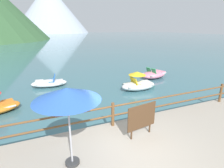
{
  "coord_description": "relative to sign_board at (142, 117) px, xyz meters",
  "views": [
    {
      "loc": [
        -2.44,
        -4.09,
        4.05
      ],
      "look_at": [
        1.44,
        5.0,
        0.9
      ],
      "focal_mm": 28.71,
      "sensor_mm": 36.0,
      "label": 1
    }
  ],
  "objects": [
    {
      "name": "pedal_boat_3",
      "position": [
        -2.44,
        8.38,
        -0.89
      ],
      "size": [
        2.57,
        1.57,
        0.81
      ],
      "color": "white",
      "rests_on": "ground"
    },
    {
      "name": "pedal_boat_0",
      "position": [
        5.79,
        7.27,
        -0.82
      ],
      "size": [
        2.69,
        1.93,
        0.9
      ],
      "color": "pink",
      "rests_on": "ground"
    },
    {
      "name": "pedal_boat_1",
      "position": [
        3.04,
        5.21,
        -0.71
      ],
      "size": [
        2.42,
        1.32,
        1.26
      ],
      "color": "white",
      "rests_on": "ground"
    },
    {
      "name": "beach_umbrella",
      "position": [
        -2.48,
        -0.41,
        1.32
      ],
      "size": [
        1.7,
        1.7,
        2.24
      ],
      "color": "#B2B2B7",
      "rests_on": "promenade_dock"
    },
    {
      "name": "dock_railing",
      "position": [
        -0.63,
        1.01,
        -0.14
      ],
      "size": [
        23.92,
        0.12,
        0.95
      ],
      "color": "brown",
      "rests_on": "promenade_dock"
    },
    {
      "name": "ground_plane",
      "position": [
        -0.63,
        39.46,
        -1.13
      ],
      "size": [
        200.0,
        200.0,
        0.0
      ],
      "primitive_type": "plane",
      "color": "#3D6B75"
    },
    {
      "name": "distant_peak",
      "position": [
        10.1,
        138.76,
        15.29
      ],
      "size": [
        53.32,
        53.32,
        32.84
      ],
      "primitive_type": "cone",
      "color": "#A8B2C1",
      "rests_on": "ground"
    },
    {
      "name": "sign_board",
      "position": [
        0.0,
        0.0,
        0.0
      ],
      "size": [
        1.17,
        0.22,
        1.19
      ],
      "color": "silver",
      "rests_on": "promenade_dock"
    }
  ]
}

